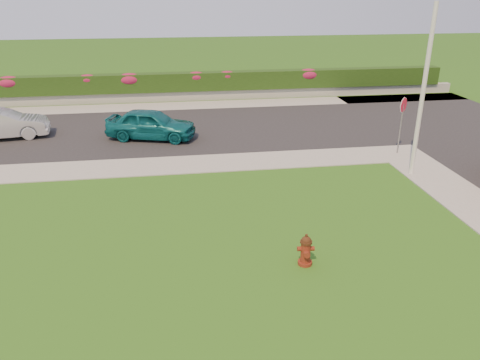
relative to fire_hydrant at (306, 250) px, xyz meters
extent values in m
plane|color=black|center=(-0.61, -1.29, -0.41)|extent=(120.00, 120.00, 0.00)
cube|color=black|center=(-5.61, 12.71, -0.39)|extent=(26.00, 8.00, 0.04)
cube|color=gray|center=(-6.61, 7.71, -0.39)|extent=(24.00, 2.00, 0.04)
cube|color=gray|center=(6.39, 7.71, -0.39)|extent=(2.00, 2.00, 0.04)
cube|color=gray|center=(-1.61, 17.71, -0.39)|extent=(34.00, 2.00, 0.04)
cube|color=gray|center=(-1.61, 19.21, -0.11)|extent=(34.00, 0.40, 0.60)
cube|color=black|center=(-1.61, 19.31, 0.74)|extent=(32.00, 0.90, 1.10)
cylinder|color=#50100C|center=(0.00, 0.01, -0.37)|extent=(0.37, 0.37, 0.09)
cylinder|color=#50100C|center=(0.00, 0.01, -0.04)|extent=(0.25, 0.25, 0.57)
cylinder|color=black|center=(0.00, 0.01, 0.24)|extent=(0.30, 0.30, 0.05)
sphere|color=black|center=(0.00, 0.01, 0.28)|extent=(0.25, 0.25, 0.25)
cylinder|color=black|center=(0.00, 0.01, 0.42)|extent=(0.08, 0.08, 0.08)
cylinder|color=#50100C|center=(-0.16, 0.02, 0.05)|extent=(0.12, 0.13, 0.12)
cylinder|color=#50100C|center=(0.16, -0.01, 0.05)|extent=(0.12, 0.13, 0.12)
cylinder|color=#50100C|center=(-0.02, -0.15, -0.02)|extent=(0.18, 0.15, 0.16)
imported|color=#0C565E|center=(-4.15, 11.35, 0.33)|extent=(4.38, 2.74, 1.39)
imported|color=#AEB1B6|center=(-11.00, 12.43, 0.31)|extent=(4.28, 2.04, 1.35)
cylinder|color=silver|center=(5.70, 5.46, 2.67)|extent=(0.16, 0.16, 6.17)
cylinder|color=slate|center=(6.25, 7.75, 0.67)|extent=(0.06, 0.06, 2.16)
cylinder|color=red|center=(6.25, 7.75, 1.70)|extent=(0.49, 0.44, 0.63)
cylinder|color=white|center=(6.25, 7.75, 1.70)|extent=(0.51, 0.45, 0.67)
ellipsoid|color=#AA1D55|center=(-12.50, 19.21, 1.01)|extent=(1.43, 0.92, 0.71)
ellipsoid|color=#AA1D55|center=(-8.04, 19.21, 1.06)|extent=(1.17, 0.75, 0.59)
ellipsoid|color=#AA1D55|center=(-5.59, 19.21, 1.00)|extent=(1.45, 0.93, 0.73)
ellipsoid|color=#AA1D55|center=(-1.56, 19.21, 1.05)|extent=(1.22, 0.79, 0.61)
ellipsoid|color=#AA1D55|center=(0.36, 19.21, 1.06)|extent=(1.15, 0.74, 0.57)
ellipsoid|color=#AA1D55|center=(5.57, 19.21, 1.01)|extent=(1.43, 0.92, 0.71)
camera|label=1|loc=(-3.17, -9.91, 6.20)|focal=35.00mm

